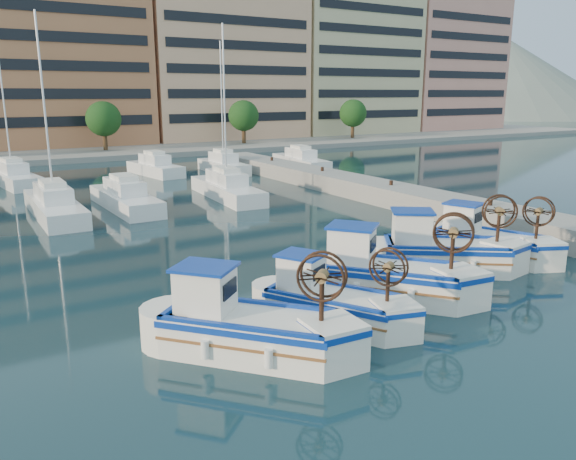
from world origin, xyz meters
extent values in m
plane|color=#1B3E46|center=(0.00, 0.00, 0.00)|extent=(300.00, 300.00, 0.00)
cube|color=gray|center=(13.00, 8.00, 0.60)|extent=(3.00, 60.00, 1.20)
cube|color=gray|center=(0.00, 67.00, 0.30)|extent=(180.00, 40.00, 0.60)
cube|color=#B66D46|center=(1.00, 65.00, 13.10)|extent=(22.00, 14.00, 25.00)
cube|color=black|center=(1.00, 58.00, 13.10)|extent=(20.24, 0.12, 22.50)
cube|color=#E7A980|center=(24.00, 65.00, 11.60)|extent=(23.00, 14.00, 22.00)
cube|color=black|center=(24.00, 58.00, 11.60)|extent=(21.16, 0.12, 19.80)
cube|color=#CABA8A|center=(47.00, 65.00, 12.60)|extent=(22.00, 14.00, 24.00)
cube|color=black|center=(47.00, 58.00, 12.60)|extent=(20.24, 0.12, 21.60)
cube|color=tan|center=(69.00, 65.00, 12.10)|extent=(21.00, 14.00, 23.00)
cube|color=black|center=(69.00, 58.00, 12.10)|extent=(19.32, 0.12, 20.70)
cylinder|color=#3F2B19|center=(4.00, 53.50, 1.50)|extent=(0.50, 0.50, 3.00)
sphere|color=#1D4A1A|center=(4.00, 53.50, 4.20)|extent=(4.00, 4.00, 4.00)
cylinder|color=#3F2B19|center=(22.00, 53.50, 1.50)|extent=(0.50, 0.50, 3.00)
sphere|color=#1D4A1A|center=(22.00, 53.50, 4.20)|extent=(4.00, 4.00, 4.00)
cylinder|color=#3F2B19|center=(40.00, 53.50, 1.50)|extent=(0.50, 0.50, 3.00)
sphere|color=#1D4A1A|center=(40.00, 53.50, 4.20)|extent=(4.00, 4.00, 4.00)
cone|color=slate|center=(140.00, 110.00, 0.00)|extent=(160.00, 160.00, 50.00)
cube|color=white|center=(-6.76, 21.02, 0.50)|extent=(2.21, 9.69, 1.00)
cylinder|color=silver|center=(-6.76, 21.02, 6.00)|extent=(0.12, 0.12, 11.00)
cube|color=white|center=(-2.55, 21.15, 0.50)|extent=(2.43, 8.81, 1.00)
cube|color=white|center=(4.49, 21.26, 0.50)|extent=(2.88, 9.40, 1.00)
cylinder|color=silver|center=(4.49, 21.26, 6.00)|extent=(0.12, 0.12, 11.00)
cube|color=white|center=(-7.63, 35.24, 0.50)|extent=(3.54, 9.37, 1.00)
cylinder|color=silver|center=(-7.63, 35.24, 6.00)|extent=(0.12, 0.12, 11.00)
cube|color=white|center=(3.80, 34.74, 0.50)|extent=(3.22, 7.36, 1.00)
cube|color=white|center=(9.65, 33.08, 0.50)|extent=(2.30, 7.24, 1.00)
cylinder|color=silver|center=(9.65, 33.08, 6.00)|extent=(0.12, 0.12, 11.00)
cube|color=white|center=(17.65, 32.52, 0.50)|extent=(3.35, 9.36, 1.00)
cube|color=white|center=(-5.13, -1.00, 0.58)|extent=(4.59, 4.79, 1.16)
cube|color=#0B2F95|center=(-5.13, -1.00, 1.02)|extent=(4.73, 4.94, 0.18)
cube|color=blue|center=(-5.13, -1.00, 0.95)|extent=(3.95, 4.15, 0.07)
cube|color=white|center=(-6.01, -0.01, 1.77)|extent=(1.87, 1.89, 1.22)
cube|color=#0B2F95|center=(-6.01, -0.01, 2.44)|extent=(2.10, 2.12, 0.09)
cylinder|color=#331E14|center=(-3.79, -2.48, 1.81)|extent=(0.13, 0.13, 1.28)
cylinder|color=brown|center=(-3.79, -2.48, 2.49)|extent=(0.47, 0.47, 0.31)
torus|color=#331E14|center=(-3.92, -2.59, 2.49)|extent=(0.92, 1.02, 1.30)
torus|color=#331E14|center=(-3.67, -2.37, 2.49)|extent=(0.92, 1.02, 1.30)
cube|color=white|center=(-1.94, -0.45, 0.51)|extent=(3.49, 4.38, 1.01)
cube|color=#0B2F95|center=(-1.94, -0.45, 0.89)|extent=(3.60, 4.51, 0.15)
cube|color=blue|center=(-1.94, -0.45, 0.83)|extent=(2.96, 3.84, 0.06)
cube|color=white|center=(-2.50, 0.56, 1.54)|extent=(1.54, 1.61, 1.06)
cube|color=#0B2F95|center=(-2.50, 0.56, 2.12)|extent=(1.73, 1.81, 0.08)
cylinder|color=#331E14|center=(-1.09, -1.96, 1.57)|extent=(0.12, 0.12, 1.12)
cylinder|color=brown|center=(-1.09, -1.96, 2.17)|extent=(0.40, 0.39, 0.27)
torus|color=#331E14|center=(-1.21, -2.03, 2.17)|extent=(0.61, 1.02, 1.13)
torus|color=#331E14|center=(-0.96, -1.89, 2.17)|extent=(0.61, 1.02, 1.13)
cube|color=white|center=(1.09, 0.43, 0.60)|extent=(4.64, 5.03, 1.20)
cube|color=#0B2F95|center=(1.09, 0.43, 1.06)|extent=(4.78, 5.18, 0.18)
cube|color=blue|center=(1.09, 0.43, 0.99)|extent=(3.99, 4.37, 0.07)
cube|color=white|center=(0.22, 1.50, 1.83)|extent=(1.92, 1.95, 1.26)
cube|color=#0B2F95|center=(0.22, 1.50, 2.52)|extent=(2.16, 2.19, 0.09)
cylinder|color=#331E14|center=(2.40, -1.16, 1.87)|extent=(0.14, 0.14, 1.33)
cylinder|color=brown|center=(2.40, -1.16, 2.58)|extent=(0.49, 0.48, 0.32)
torus|color=#331E14|center=(2.26, -1.27, 2.58)|extent=(0.91, 1.09, 1.34)
torus|color=#331E14|center=(2.53, -1.05, 2.58)|extent=(0.91, 1.09, 1.34)
cube|color=white|center=(5.08, 1.66, 0.59)|extent=(5.04, 4.42, 1.19)
cube|color=#0B2F95|center=(5.08, 1.66, 1.04)|extent=(5.19, 4.55, 0.18)
cube|color=blue|center=(5.08, 1.66, 0.97)|extent=(4.40, 3.78, 0.07)
cube|color=white|center=(3.98, 2.45, 1.81)|extent=(1.92, 1.87, 1.24)
cube|color=#0B2F95|center=(3.98, 2.45, 2.49)|extent=(2.15, 2.10, 0.09)
cylinder|color=#331E14|center=(6.74, 0.47, 1.84)|extent=(0.14, 0.14, 1.31)
cylinder|color=brown|center=(6.74, 0.47, 2.54)|extent=(0.47, 0.48, 0.32)
torus|color=#331E14|center=(6.64, 0.34, 2.54)|extent=(1.12, 0.83, 1.32)
torus|color=#331E14|center=(6.83, 0.61, 2.54)|extent=(1.12, 0.83, 1.32)
cube|color=white|center=(8.12, 1.95, 0.55)|extent=(3.33, 4.80, 1.10)
cube|color=#0B2F95|center=(8.12, 1.95, 0.97)|extent=(3.43, 4.94, 0.17)
cube|color=blue|center=(8.12, 1.95, 0.91)|extent=(2.78, 4.24, 0.06)
cube|color=white|center=(7.68, 3.13, 1.68)|extent=(1.56, 1.69, 1.16)
cube|color=#0B2F95|center=(7.68, 3.13, 2.31)|extent=(1.77, 1.89, 0.08)
cylinder|color=#331E14|center=(8.79, 0.18, 1.71)|extent=(0.13, 0.13, 1.22)
cylinder|color=brown|center=(8.79, 0.18, 2.37)|extent=(0.42, 0.39, 0.29)
torus|color=#331E14|center=(8.64, 0.12, 2.37)|extent=(0.50, 1.18, 1.23)
torus|color=#331E14|center=(8.94, 0.24, 2.37)|extent=(0.50, 1.18, 1.23)
camera|label=1|loc=(-11.63, -13.82, 7.09)|focal=35.00mm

